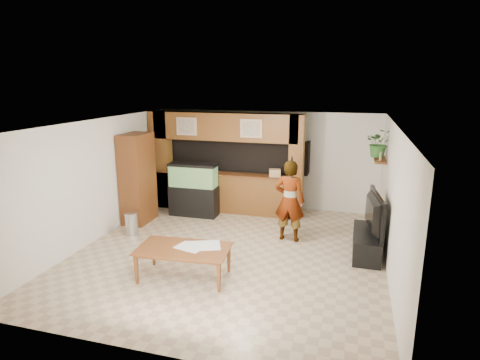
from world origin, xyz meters
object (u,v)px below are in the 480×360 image
(dining_table, at_px, (183,264))
(aquarium, at_px, (194,190))
(pantry_cabinet, at_px, (138,178))
(person, at_px, (290,201))
(television, at_px, (369,213))

(dining_table, bearing_deg, aquarium, 104.42)
(pantry_cabinet, height_order, person, pantry_cabinet)
(pantry_cabinet, height_order, television, pantry_cabinet)
(pantry_cabinet, bearing_deg, person, -2.89)
(pantry_cabinet, distance_m, dining_table, 3.43)
(dining_table, bearing_deg, television, 27.57)
(pantry_cabinet, relative_size, television, 1.56)
(aquarium, bearing_deg, pantry_cabinet, -145.37)
(pantry_cabinet, distance_m, aquarium, 1.43)
(aquarium, height_order, person, person)
(television, relative_size, dining_table, 0.87)
(person, bearing_deg, pantry_cabinet, 1.00)
(aquarium, bearing_deg, television, -17.36)
(pantry_cabinet, bearing_deg, dining_table, -47.55)
(television, xyz_separation_m, person, (-1.62, 0.31, 0.02))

